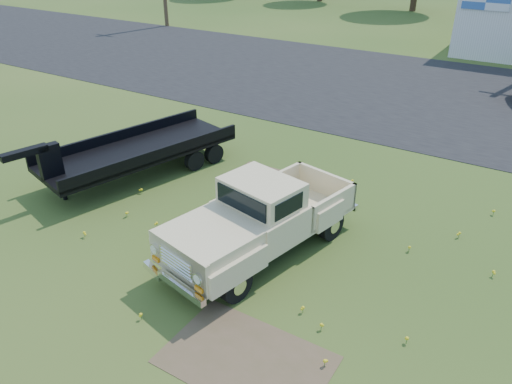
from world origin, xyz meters
TOP-DOWN VIEW (x-y plane):
  - ground at (0.00, 0.00)m, footprint 140.00×140.00m
  - asphalt_lot at (0.00, 15.00)m, footprint 90.00×14.00m
  - dirt_patch_a at (1.50, -3.00)m, footprint 3.00×2.00m
  - dirt_patch_b at (-2.00, 3.50)m, footprint 2.20×1.60m
  - vintage_pickup_truck at (-0.05, 0.07)m, footprint 3.21×5.70m
  - flatbed_trailer at (-5.57, 1.73)m, footprint 3.90×7.03m

SIDE VIEW (x-z plane):
  - ground at x=0.00m, z-range 0.00..0.00m
  - asphalt_lot at x=0.00m, z-range -0.01..0.01m
  - dirt_patch_a at x=1.50m, z-range -0.01..0.01m
  - dirt_patch_b at x=-2.00m, z-range -0.01..0.01m
  - flatbed_trailer at x=-5.57m, z-range 0.00..1.82m
  - vintage_pickup_truck at x=-0.05m, z-range 0.00..1.95m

